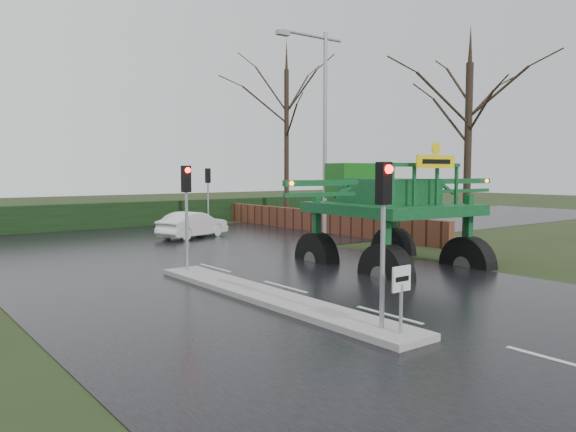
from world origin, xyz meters
TOP-DOWN VIEW (x-y plane):
  - ground at (0.00, 0.00)m, footprint 140.00×140.00m
  - road_main at (0.00, 10.00)m, footprint 14.00×80.00m
  - road_cross at (0.00, 16.00)m, footprint 80.00×12.00m
  - median_island at (-1.30, 3.00)m, footprint 1.20×10.00m
  - hedge_row at (0.00, 24.00)m, footprint 44.00×0.90m
  - brick_wall at (10.50, 16.00)m, footprint 0.40×20.00m
  - keep_left_sign at (-1.30, -1.50)m, footprint 0.50×0.07m
  - traffic_signal_near at (-1.30, -1.01)m, footprint 0.26×0.33m
  - traffic_signal_mid at (-1.30, 7.49)m, footprint 0.26×0.33m
  - traffic_signal_far at (6.50, 20.01)m, footprint 0.26×0.33m
  - street_light_right at (8.19, 12.00)m, footprint 3.85×0.30m
  - tree_right_near at (11.50, 6.00)m, footprint 5.60×5.60m
  - tree_right_far at (13.00, 21.00)m, footprint 7.00×7.00m
  - crop_sprayer at (3.52, 3.57)m, footprint 9.52×6.32m
  - white_sedan at (3.61, 16.42)m, footprint 4.20×2.69m

SIDE VIEW (x-z plane):
  - ground at x=0.00m, z-range 0.00..0.00m
  - white_sedan at x=3.61m, z-range -0.65..0.65m
  - road_main at x=0.00m, z-range -0.01..0.01m
  - road_cross at x=0.00m, z-range 0.00..0.02m
  - median_island at x=-1.30m, z-range 0.01..0.17m
  - brick_wall at x=10.50m, z-range 0.00..1.20m
  - hedge_row at x=0.00m, z-range 0.00..1.50m
  - keep_left_sign at x=-1.30m, z-range 0.38..1.73m
  - crop_sprayer at x=3.52m, z-range -0.14..5.19m
  - traffic_signal_near at x=-1.30m, z-range 0.83..4.35m
  - traffic_signal_mid at x=-1.30m, z-range 0.83..4.35m
  - traffic_signal_far at x=6.50m, z-range 0.83..4.35m
  - tree_right_near at x=11.50m, z-range 0.38..10.02m
  - street_light_right at x=8.19m, z-range 0.99..10.99m
  - tree_right_far at x=13.00m, z-range 0.47..12.52m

